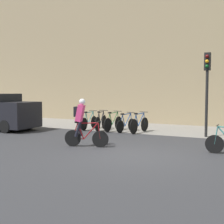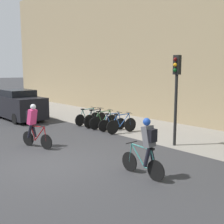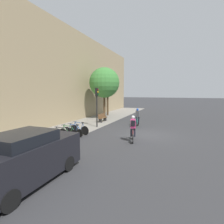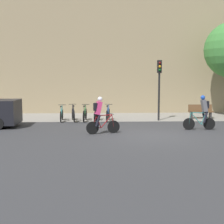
{
  "view_description": "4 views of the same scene",
  "coord_description": "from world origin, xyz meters",
  "px_view_note": "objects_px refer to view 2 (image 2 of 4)",
  "views": [
    {
      "loc": [
        3.64,
        -8.95,
        2.07
      ],
      "look_at": [
        -1.81,
        1.96,
        1.18
      ],
      "focal_mm": 50.0,
      "sensor_mm": 36.0,
      "label": 1
    },
    {
      "loc": [
        7.95,
        -4.39,
        3.08
      ],
      "look_at": [
        0.51,
        2.21,
        1.57
      ],
      "focal_mm": 45.0,
      "sensor_mm": 36.0,
      "label": 2
    },
    {
      "loc": [
        -13.2,
        -2.32,
        3.23
      ],
      "look_at": [
        -0.32,
        2.79,
        1.67
      ],
      "focal_mm": 28.0,
      "sensor_mm": 36.0,
      "label": 3
    },
    {
      "loc": [
        -2.28,
        -13.8,
        2.63
      ],
      "look_at": [
        -1.69,
        1.76,
        0.89
      ],
      "focal_mm": 50.0,
      "sensor_mm": 36.0,
      "label": 4
    }
  ],
  "objects_px": {
    "cyclist_pink": "(33,124)",
    "parked_bike_0": "(87,118)",
    "parked_bike_3": "(112,123)",
    "parked_bike_4": "(122,125)",
    "cyclist_grey": "(147,146)",
    "parked_bike_1": "(95,119)",
    "parked_bike_2": "(103,121)",
    "traffic_light_pole": "(176,84)",
    "parked_car": "(19,105)"
  },
  "relations": [
    {
      "from": "cyclist_grey",
      "to": "parked_bike_3",
      "type": "bearing_deg",
      "value": 147.34
    },
    {
      "from": "parked_bike_4",
      "to": "parked_bike_3",
      "type": "bearing_deg",
      "value": -179.94
    },
    {
      "from": "parked_bike_0",
      "to": "parked_bike_1",
      "type": "xyz_separation_m",
      "value": [
        0.7,
        0.0,
        0.02
      ]
    },
    {
      "from": "traffic_light_pole",
      "to": "parked_car",
      "type": "relative_size",
      "value": 0.85
    },
    {
      "from": "parked_bike_0",
      "to": "parked_bike_3",
      "type": "xyz_separation_m",
      "value": [
        2.09,
        0.0,
        -0.01
      ]
    },
    {
      "from": "parked_bike_1",
      "to": "parked_car",
      "type": "height_order",
      "value": "parked_car"
    },
    {
      "from": "parked_bike_1",
      "to": "parked_bike_2",
      "type": "distance_m",
      "value": 0.7
    },
    {
      "from": "cyclist_pink",
      "to": "cyclist_grey",
      "type": "xyz_separation_m",
      "value": [
        5.17,
        0.93,
        -0.0
      ]
    },
    {
      "from": "cyclist_grey",
      "to": "parked_bike_0",
      "type": "distance_m",
      "value": 8.23
    },
    {
      "from": "parked_bike_0",
      "to": "parked_bike_2",
      "type": "xyz_separation_m",
      "value": [
        1.4,
        0.0,
        0.01
      ]
    },
    {
      "from": "parked_bike_2",
      "to": "parked_bike_3",
      "type": "height_order",
      "value": "parked_bike_2"
    },
    {
      "from": "parked_bike_2",
      "to": "parked_bike_4",
      "type": "height_order",
      "value": "parked_bike_4"
    },
    {
      "from": "parked_car",
      "to": "parked_bike_0",
      "type": "bearing_deg",
      "value": 27.43
    },
    {
      "from": "cyclist_grey",
      "to": "parked_car",
      "type": "height_order",
      "value": "parked_car"
    },
    {
      "from": "cyclist_pink",
      "to": "parked_bike_0",
      "type": "height_order",
      "value": "cyclist_pink"
    },
    {
      "from": "parked_bike_3",
      "to": "parked_car",
      "type": "xyz_separation_m",
      "value": [
        -6.27,
        -2.17,
        0.52
      ]
    },
    {
      "from": "traffic_light_pole",
      "to": "parked_bike_1",
      "type": "bearing_deg",
      "value": -179.58
    },
    {
      "from": "parked_car",
      "to": "traffic_light_pole",
      "type": "bearing_deg",
      "value": 12.36
    },
    {
      "from": "parked_bike_0",
      "to": "parked_bike_3",
      "type": "distance_m",
      "value": 2.09
    },
    {
      "from": "parked_bike_4",
      "to": "cyclist_grey",
      "type": "bearing_deg",
      "value": -36.4
    },
    {
      "from": "cyclist_grey",
      "to": "traffic_light_pole",
      "type": "distance_m",
      "value": 4.13
    },
    {
      "from": "cyclist_grey",
      "to": "traffic_light_pole",
      "type": "height_order",
      "value": "traffic_light_pole"
    },
    {
      "from": "parked_bike_0",
      "to": "parked_bike_2",
      "type": "distance_m",
      "value": 1.4
    },
    {
      "from": "cyclist_pink",
      "to": "parked_bike_1",
      "type": "distance_m",
      "value": 4.68
    },
    {
      "from": "cyclist_pink",
      "to": "parked_bike_0",
      "type": "bearing_deg",
      "value": 117.65
    },
    {
      "from": "parked_bike_4",
      "to": "parked_car",
      "type": "relative_size",
      "value": 0.4
    },
    {
      "from": "parked_bike_2",
      "to": "parked_car",
      "type": "xyz_separation_m",
      "value": [
        -5.57,
        -2.17,
        0.49
      ]
    },
    {
      "from": "parked_bike_0",
      "to": "parked_car",
      "type": "bearing_deg",
      "value": -152.57
    },
    {
      "from": "cyclist_grey",
      "to": "parked_bike_1",
      "type": "relative_size",
      "value": 1.0
    },
    {
      "from": "cyclist_grey",
      "to": "parked_bike_1",
      "type": "distance_m",
      "value": 7.6
    },
    {
      "from": "cyclist_pink",
      "to": "parked_car",
      "type": "xyz_separation_m",
      "value": [
        -6.46,
        2.21,
        -0.05
      ]
    },
    {
      "from": "parked_bike_1",
      "to": "parked_bike_4",
      "type": "distance_m",
      "value": 2.09
    },
    {
      "from": "parked_bike_1",
      "to": "cyclist_grey",
      "type": "bearing_deg",
      "value": -26.97
    },
    {
      "from": "parked_bike_1",
      "to": "parked_bike_3",
      "type": "height_order",
      "value": "parked_bike_1"
    },
    {
      "from": "parked_bike_2",
      "to": "traffic_light_pole",
      "type": "xyz_separation_m",
      "value": [
        4.5,
        0.04,
        2.12
      ]
    },
    {
      "from": "parked_bike_2",
      "to": "parked_bike_3",
      "type": "bearing_deg",
      "value": -0.05
    },
    {
      "from": "cyclist_grey",
      "to": "parked_bike_0",
      "type": "relative_size",
      "value": 1.02
    },
    {
      "from": "parked_bike_3",
      "to": "parked_bike_0",
      "type": "bearing_deg",
      "value": -180.0
    },
    {
      "from": "cyclist_pink",
      "to": "parked_bike_2",
      "type": "bearing_deg",
      "value": 101.56
    },
    {
      "from": "parked_bike_2",
      "to": "cyclist_pink",
      "type": "bearing_deg",
      "value": -78.44
    },
    {
      "from": "parked_bike_3",
      "to": "traffic_light_pole",
      "type": "distance_m",
      "value": 4.36
    },
    {
      "from": "parked_bike_2",
      "to": "cyclist_grey",
      "type": "bearing_deg",
      "value": -29.57
    },
    {
      "from": "cyclist_pink",
      "to": "traffic_light_pole",
      "type": "relative_size",
      "value": 0.48
    },
    {
      "from": "cyclist_grey",
      "to": "parked_bike_1",
      "type": "height_order",
      "value": "cyclist_grey"
    },
    {
      "from": "parked_bike_3",
      "to": "parked_car",
      "type": "distance_m",
      "value": 6.65
    },
    {
      "from": "parked_bike_1",
      "to": "cyclist_pink",
      "type": "bearing_deg",
      "value": -70.0
    },
    {
      "from": "traffic_light_pole",
      "to": "cyclist_pink",
      "type": "bearing_deg",
      "value": -129.22
    },
    {
      "from": "parked_bike_2",
      "to": "parked_bike_3",
      "type": "relative_size",
      "value": 1.09
    },
    {
      "from": "parked_bike_0",
      "to": "parked_bike_3",
      "type": "relative_size",
      "value": 1.07
    },
    {
      "from": "parked_bike_0",
      "to": "parked_bike_4",
      "type": "bearing_deg",
      "value": 0.02
    }
  ]
}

